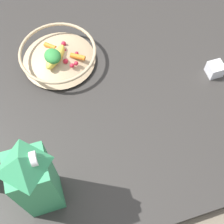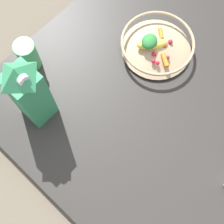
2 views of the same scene
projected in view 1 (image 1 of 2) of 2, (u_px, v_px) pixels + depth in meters
ground_plane at (127, 49)px, 1.10m from camera, size 6.00×6.00×0.00m
countertop at (127, 46)px, 1.09m from camera, size 1.20×1.20×0.03m
fruit_bowl at (58, 55)px, 1.00m from camera, size 0.25×0.25×0.08m
milk_carton at (35, 180)px, 0.69m from camera, size 0.09×0.09×0.29m
spice_jar at (215, 70)px, 0.99m from camera, size 0.05×0.05×0.04m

